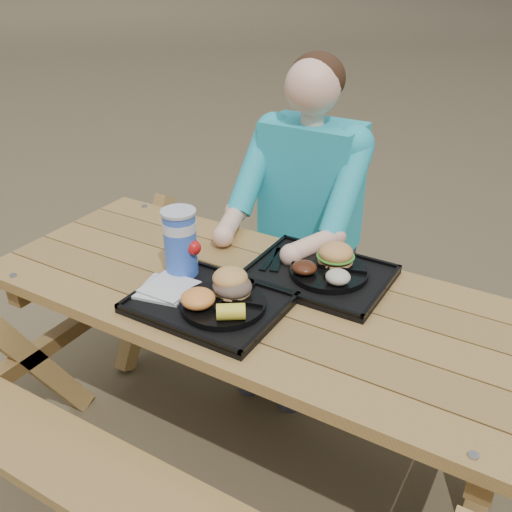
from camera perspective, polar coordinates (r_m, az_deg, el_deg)
The scene contains 18 objects.
ground at distance 2.32m, azimuth 0.00°, elevation -19.41°, with size 60.00×60.00×0.00m, color #999999.
picnic_table at distance 2.06m, azimuth 0.00°, elevation -12.42°, with size 1.80×1.49×0.75m, color #999999, non-canonical shape.
tray_near at distance 1.76m, azimuth -4.69°, elevation -4.77°, with size 0.45×0.35×0.02m, color black.
tray_far at distance 1.91m, azimuth 6.32°, elevation -1.98°, with size 0.45×0.35×0.02m, color black.
plate_near at distance 1.72m, azimuth -3.30°, elevation -4.82°, with size 0.26×0.26×0.02m, color black.
plate_far at distance 1.90m, azimuth 7.30°, elevation -1.56°, with size 0.26×0.26×0.02m, color black.
napkin_stack at distance 1.82m, azimuth -9.11°, elevation -3.21°, with size 0.15×0.15×0.02m, color silver.
soda_cup at distance 1.86m, azimuth -7.57°, elevation 1.22°, with size 0.11×0.11×0.22m, color blue.
condiment_bbq at distance 1.83m, azimuth -2.13°, elevation -2.37°, with size 0.04×0.04×0.03m, color black.
condiment_mustard at distance 1.80m, azimuth -0.81°, elevation -2.97°, with size 0.05×0.05×0.03m, color gold.
sandwich at distance 1.72m, azimuth -2.42°, elevation -2.05°, with size 0.12×0.12×0.12m, color #DB9B4D, non-canonical shape.
mac_cheese at distance 1.69m, azimuth -5.83°, elevation -4.25°, with size 0.10×0.10×0.05m, color #FFA043.
corn_cob at distance 1.62m, azimuth -2.53°, elevation -5.59°, with size 0.08×0.08×0.05m, color yellow, non-canonical shape.
cutlery_far at distance 1.97m, azimuth 2.16°, elevation -0.33°, with size 0.03×0.17×0.01m, color black.
burger at distance 1.91m, azimuth 8.02°, elevation 0.75°, with size 0.12×0.12×0.11m, color #DD964E, non-canonical shape.
baked_beans at distance 1.85m, azimuth 4.87°, elevation -1.16°, with size 0.08×0.08×0.04m, color #471E0E.
potato_salad at distance 1.81m, azimuth 8.20°, elevation -2.08°, with size 0.08×0.08×0.04m, color beige.
diner at distance 2.41m, azimuth 5.10°, elevation 1.79°, with size 0.48×0.84×1.28m, color #1B9ABE, non-canonical shape.
Camera 1 is at (0.79, -1.33, 1.73)m, focal length 40.00 mm.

